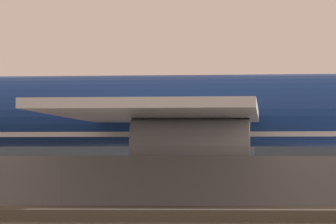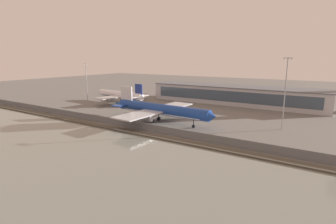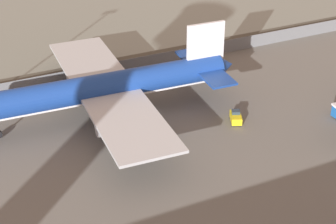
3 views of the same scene
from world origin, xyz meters
The scene contains 10 objects.
ground_plane centered at (0.00, 0.00, 0.00)m, with size 500.00×500.00×0.00m, color #66635E.
shoreline_seawall centered at (0.00, -20.50, 0.25)m, with size 320.00×3.00×0.50m.
perimeter_fence centered at (0.00, -16.00, 1.32)m, with size 280.00×0.10×2.65m.
cargo_jet_blue centered at (6.47, -2.43, 5.13)m, with size 48.67×42.02×13.45m.
passenger_jet_white centered at (-39.30, 24.29, 4.50)m, with size 39.54×34.00×11.78m.
baggage_tug centered at (-12.46, 7.89, 0.81)m, with size 2.75×3.57×1.80m.
ops_van centered at (-29.85, 13.96, 1.28)m, with size 5.30×2.36×2.48m.
terminal_building centered at (17.62, 56.75, 5.04)m, with size 96.90×19.60×10.06m.
apron_light_mast_apron_west centered at (-62.02, 19.31, 12.48)m, with size 3.20×0.40×22.37m.
apron_light_mast_apron_east centered at (50.49, 12.11, 14.22)m, with size 3.20×0.40×25.80m.
Camera 2 is at (65.26, -87.86, 25.61)m, focal length 28.00 mm.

